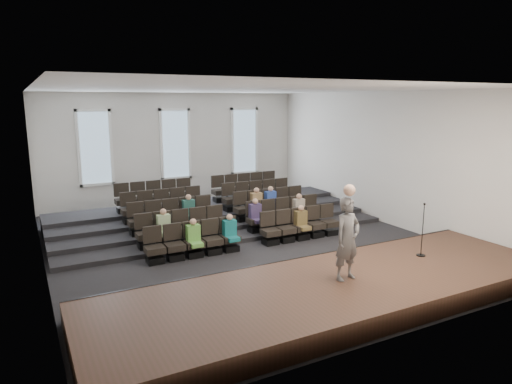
% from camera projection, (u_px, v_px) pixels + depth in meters
% --- Properties ---
extents(ground, '(14.00, 14.00, 0.00)m').
position_uv_depth(ground, '(243.00, 242.00, 15.23)').
color(ground, black).
rests_on(ground, ground).
extents(ceiling, '(12.00, 14.00, 0.02)m').
position_uv_depth(ceiling, '(242.00, 89.00, 14.24)').
color(ceiling, white).
rests_on(ceiling, ground).
extents(wall_back, '(12.00, 0.04, 5.00)m').
position_uv_depth(wall_back, '(175.00, 148.00, 20.83)').
color(wall_back, silver).
rests_on(wall_back, ground).
extents(wall_front, '(12.00, 0.04, 5.00)m').
position_uv_depth(wall_front, '(404.00, 216.00, 8.64)').
color(wall_front, silver).
rests_on(wall_front, ground).
extents(wall_left, '(0.04, 14.00, 5.00)m').
position_uv_depth(wall_left, '(37.00, 184.00, 12.00)').
color(wall_left, silver).
rests_on(wall_left, ground).
extents(wall_right, '(0.04, 14.00, 5.00)m').
position_uv_depth(wall_right, '(383.00, 158.00, 17.47)').
color(wall_right, silver).
rests_on(wall_right, ground).
extents(stage, '(11.80, 3.60, 0.50)m').
position_uv_depth(stage, '(337.00, 291.00, 10.75)').
color(stage, '#40261B').
rests_on(stage, ground).
extents(stage_lip, '(11.80, 0.06, 0.52)m').
position_uv_depth(stage_lip, '(297.00, 267.00, 12.28)').
color(stage_lip, black).
rests_on(stage_lip, ground).
extents(risers, '(11.80, 4.80, 0.60)m').
position_uv_depth(risers, '(207.00, 216.00, 17.94)').
color(risers, black).
rests_on(risers, ground).
extents(seating_rows, '(6.80, 4.70, 1.67)m').
position_uv_depth(seating_rows, '(224.00, 213.00, 16.43)').
color(seating_rows, black).
rests_on(seating_rows, ground).
extents(windows, '(8.44, 0.10, 3.24)m').
position_uv_depth(windows, '(175.00, 144.00, 20.73)').
color(windows, white).
rests_on(windows, wall_back).
extents(audience, '(5.45, 2.64, 1.10)m').
position_uv_depth(audience, '(242.00, 215.00, 15.55)').
color(audience, '#65AE45').
rests_on(audience, seating_rows).
extents(speaker, '(0.78, 0.57, 1.97)m').
position_uv_depth(speaker, '(347.00, 239.00, 10.63)').
color(speaker, '#5A5755').
rests_on(speaker, stage).
extents(mic_stand, '(0.25, 0.25, 1.48)m').
position_uv_depth(mic_stand, '(422.00, 240.00, 12.35)').
color(mic_stand, black).
rests_on(mic_stand, stage).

